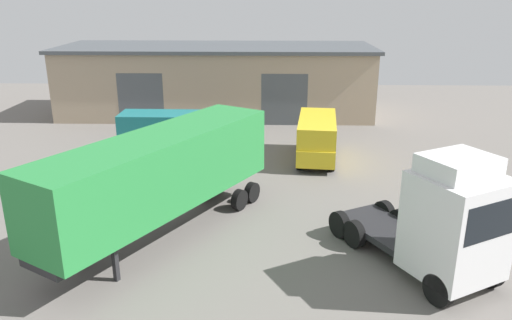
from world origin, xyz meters
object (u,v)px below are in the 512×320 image
at_px(container_trailer_green, 161,173).
at_px(tractor_unit_white, 445,222).
at_px(delivery_van_teal, 168,132).
at_px(delivery_van_yellow, 317,138).

bearing_deg(container_trailer_green, tractor_unit_white, 104.11).
bearing_deg(tractor_unit_white, container_trailer_green, -135.06).
distance_m(tractor_unit_white, delivery_van_teal, 17.15).
bearing_deg(tractor_unit_white, delivery_van_teal, -167.32).
distance_m(container_trailer_green, delivery_van_yellow, 11.43).
bearing_deg(delivery_van_yellow, tractor_unit_white, 19.81).
height_order(container_trailer_green, delivery_van_teal, container_trailer_green).
distance_m(tractor_unit_white, delivery_van_yellow, 12.41).
bearing_deg(tractor_unit_white, delivery_van_yellow, 165.09).
distance_m(container_trailer_green, delivery_van_teal, 10.27).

